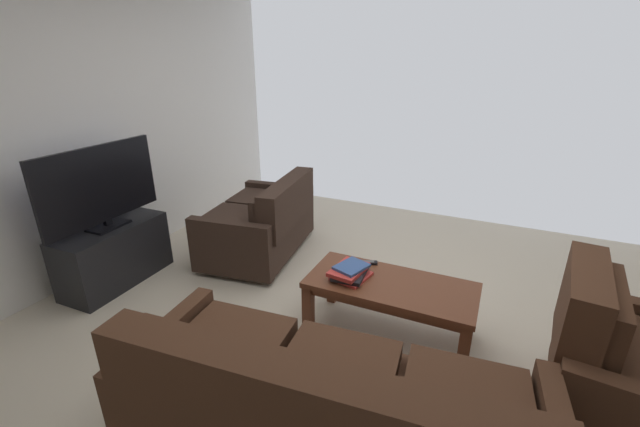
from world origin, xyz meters
TOP-DOWN VIEW (x-y plane):
  - ground_plane at (0.00, 0.00)m, footprint 5.18×5.23m
  - wall_right at (2.59, 0.00)m, footprint 0.12×5.23m
  - sofa_main at (-0.22, 1.10)m, footprint 2.05×0.99m
  - loveseat_near at (1.30, -0.76)m, footprint 0.97×1.35m
  - coffee_table at (-0.21, -0.03)m, footprint 1.16×0.53m
  - tv_stand at (2.19, 0.27)m, footprint 0.43×0.95m
  - flat_tv at (2.19, 0.26)m, footprint 0.21×1.10m
  - armchair_side at (-1.54, 0.21)m, footprint 0.88×0.97m
  - book_stack at (0.08, 0.01)m, footprint 0.27×0.32m
  - tv_remote at (0.03, -0.23)m, footprint 0.17×0.10m

SIDE VIEW (x-z plane):
  - ground_plane at x=0.00m, z-range -0.01..0.00m
  - tv_stand at x=2.19m, z-range 0.00..0.54m
  - loveseat_near at x=1.30m, z-range -0.05..0.75m
  - sofa_main at x=-0.22m, z-range -0.06..0.78m
  - coffee_table at x=-0.21m, z-range 0.15..0.57m
  - armchair_side at x=-1.54m, z-range -0.08..0.82m
  - tv_remote at x=0.03m, z-range 0.43..0.45m
  - book_stack at x=0.08m, z-range 0.43..0.52m
  - flat_tv at x=2.19m, z-range 0.55..1.25m
  - wall_right at x=2.59m, z-range 0.00..2.74m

